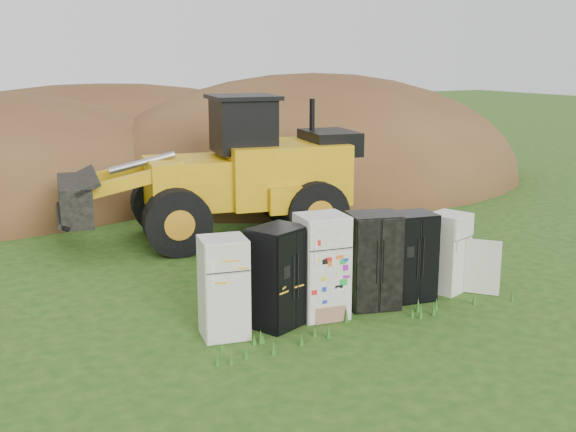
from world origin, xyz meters
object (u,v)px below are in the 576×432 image
fridge_sticker (322,266)px  fridge_dark_mid (373,260)px  fridge_leftmost (224,287)px  fridge_black_side (278,277)px  fridge_black_right (410,256)px  wheel_loader (208,169)px  fridge_open_door (447,252)px

fridge_sticker → fridge_dark_mid: (1.10, -0.03, -0.04)m
fridge_leftmost → fridge_black_side: 1.02m
fridge_black_right → wheel_loader: 6.32m
fridge_leftmost → wheel_loader: wheel_loader is taller
wheel_loader → fridge_leftmost: bearing=-100.2°
fridge_sticker → fridge_leftmost: bearing=-171.3°
fridge_open_door → wheel_loader: 6.61m
fridge_black_side → wheel_loader: size_ratio=0.23×
fridge_black_side → fridge_sticker: 0.89m
fridge_black_side → fridge_leftmost: bearing=158.3°
fridge_dark_mid → fridge_open_door: (1.84, 0.04, -0.10)m
fridge_leftmost → fridge_open_door: bearing=11.6°
wheel_loader → fridge_sticker: bearing=-83.0°
fridge_black_side → fridge_open_door: (3.83, 0.02, -0.09)m
fridge_leftmost → wheel_loader: (2.29, 6.03, 0.96)m
fridge_black_side → fridge_dark_mid: bearing=-22.4°
fridge_black_side → wheel_loader: bearing=56.4°
fridge_sticker → fridge_open_door: size_ratio=1.19×
fridge_leftmost → fridge_open_door: fridge_leftmost is taller
fridge_black_right → fridge_leftmost: bearing=-170.2°
fridge_dark_mid → fridge_black_right: size_ratio=1.05×
fridge_leftmost → wheel_loader: size_ratio=0.23×
fridge_dark_mid → fridge_sticker: bearing=-165.3°
wheel_loader → fridge_open_door: bearing=-56.3°
fridge_leftmost → fridge_dark_mid: 3.01m
fridge_sticker → fridge_open_door: (2.93, 0.02, -0.15)m
wheel_loader → fridge_black_side: bearing=-91.3°
fridge_black_right → fridge_open_door: (0.95, 0.03, -0.06)m
fridge_leftmost → fridge_dark_mid: (3.01, -0.02, 0.04)m
fridge_dark_mid → fridge_open_door: 1.84m
fridge_dark_mid → wheel_loader: bearing=113.0°
fridge_dark_mid → fridge_black_right: 0.89m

